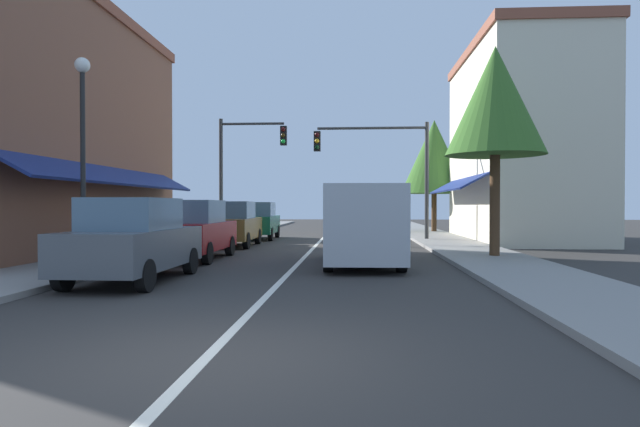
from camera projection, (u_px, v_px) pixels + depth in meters
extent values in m
plane|color=#33302D|center=(319.00, 243.00, 23.70)|extent=(80.00, 80.00, 0.00)
cube|color=gray|center=(194.00, 241.00, 24.05)|extent=(2.60, 56.00, 0.12)
cube|color=gray|center=(447.00, 242.00, 23.35)|extent=(2.60, 56.00, 0.12)
cube|color=silver|center=(319.00, 243.00, 23.70)|extent=(0.14, 52.00, 0.01)
cube|color=brown|center=(15.00, 132.00, 18.28)|extent=(5.98, 14.00, 8.16)
cube|color=brown|center=(14.00, 3.00, 18.21)|extent=(6.18, 14.20, 0.40)
cube|color=slate|center=(101.00, 212.00, 18.13)|extent=(0.08, 10.64, 1.80)
cube|color=navy|center=(118.00, 176.00, 18.07)|extent=(1.27, 11.76, 0.73)
cube|color=slate|center=(48.00, 50.00, 14.99)|extent=(0.08, 1.10, 1.30)
cube|color=slate|center=(137.00, 96.00, 21.14)|extent=(0.08, 1.10, 1.30)
cube|color=beige|center=(519.00, 148.00, 25.05)|extent=(4.62, 10.00, 8.47)
cube|color=brown|center=(520.00, 51.00, 24.99)|extent=(4.82, 10.20, 0.40)
cube|color=slate|center=(469.00, 210.00, 25.24)|extent=(0.08, 7.60, 1.80)
cube|color=navy|center=(456.00, 184.00, 25.26)|extent=(1.27, 8.40, 0.73)
cube|color=slate|center=(481.00, 99.00, 22.97)|extent=(0.08, 1.10, 1.30)
cube|color=slate|center=(461.00, 116.00, 27.36)|extent=(0.08, 1.10, 1.30)
cube|color=#4C5156|center=(134.00, 248.00, 11.54)|extent=(1.76, 4.12, 0.80)
cube|color=slate|center=(132.00, 214.00, 11.43)|extent=(1.54, 2.01, 0.66)
cylinder|color=black|center=(125.00, 260.00, 12.95)|extent=(0.21, 0.62, 0.62)
cylinder|color=black|center=(190.00, 261.00, 12.83)|extent=(0.21, 0.62, 0.62)
cylinder|color=black|center=(63.00, 275.00, 10.25)|extent=(0.21, 0.62, 0.62)
cylinder|color=black|center=(145.00, 276.00, 10.14)|extent=(0.21, 0.62, 0.62)
cube|color=maroon|center=(193.00, 236.00, 16.28)|extent=(1.72, 4.10, 0.80)
cube|color=slate|center=(192.00, 211.00, 16.17)|extent=(1.52, 2.00, 0.66)
cylinder|color=black|center=(182.00, 246.00, 17.69)|extent=(0.20, 0.62, 0.62)
cylinder|color=black|center=(230.00, 246.00, 17.59)|extent=(0.20, 0.62, 0.62)
cylinder|color=black|center=(150.00, 253.00, 14.99)|extent=(0.20, 0.62, 0.62)
cylinder|color=black|center=(207.00, 253.00, 14.89)|extent=(0.20, 0.62, 0.62)
cube|color=brown|center=(233.00, 228.00, 21.53)|extent=(1.80, 4.13, 0.80)
cube|color=slate|center=(232.00, 210.00, 21.42)|extent=(1.56, 2.03, 0.66)
cylinder|color=black|center=(221.00, 237.00, 22.92)|extent=(0.21, 0.62, 0.62)
cylinder|color=black|center=(258.00, 237.00, 22.85)|extent=(0.21, 0.62, 0.62)
cylinder|color=black|center=(204.00, 241.00, 20.22)|extent=(0.21, 0.62, 0.62)
cylinder|color=black|center=(246.00, 241.00, 20.15)|extent=(0.21, 0.62, 0.62)
cube|color=#0F4C33|center=(258.00, 224.00, 26.18)|extent=(1.84, 4.15, 0.80)
cube|color=slate|center=(257.00, 209.00, 26.07)|extent=(1.58, 2.04, 0.66)
cylinder|color=black|center=(246.00, 231.00, 27.56)|extent=(0.22, 0.63, 0.62)
cylinder|color=black|center=(277.00, 231.00, 27.51)|extent=(0.22, 0.63, 0.62)
cylinder|color=black|center=(236.00, 234.00, 24.86)|extent=(0.22, 0.63, 0.62)
cylinder|color=black|center=(271.00, 234.00, 24.80)|extent=(0.22, 0.63, 0.62)
cube|color=#B2B7BC|center=(362.00, 222.00, 14.75)|extent=(2.09, 5.05, 1.90)
cube|color=slate|center=(359.00, 206.00, 17.14)|extent=(1.73, 0.32, 0.84)
cube|color=black|center=(359.00, 241.00, 17.34)|extent=(1.87, 0.25, 0.24)
cylinder|color=black|center=(331.00, 247.00, 16.34)|extent=(0.26, 0.73, 0.72)
cylinder|color=black|center=(390.00, 248.00, 16.28)|extent=(0.26, 0.73, 0.72)
cylinder|color=black|center=(328.00, 257.00, 13.25)|extent=(0.26, 0.73, 0.72)
cylinder|color=black|center=(401.00, 257.00, 13.18)|extent=(0.26, 0.73, 0.72)
cylinder|color=#333333|center=(427.00, 182.00, 24.57)|extent=(0.18, 0.18, 5.37)
cylinder|color=#333333|center=(372.00, 128.00, 24.69)|extent=(4.93, 0.12, 0.12)
cube|color=black|center=(317.00, 141.00, 24.68)|extent=(0.30, 0.24, 0.90)
sphere|color=#420F0F|center=(317.00, 135.00, 24.54)|extent=(0.20, 0.20, 0.20)
sphere|color=yellow|center=(317.00, 141.00, 24.55)|extent=(0.20, 0.20, 0.20)
sphere|color=#0C3316|center=(317.00, 147.00, 24.55)|extent=(0.20, 0.20, 0.20)
cylinder|color=#333333|center=(221.00, 179.00, 26.02)|extent=(0.18, 0.18, 5.74)
cylinder|color=#333333|center=(252.00, 124.00, 25.88)|extent=(3.03, 0.12, 0.12)
cube|color=black|center=(284.00, 136.00, 25.61)|extent=(0.30, 0.24, 0.90)
sphere|color=#420F0F|center=(283.00, 129.00, 25.48)|extent=(0.20, 0.20, 0.20)
sphere|color=#3D2D0C|center=(283.00, 135.00, 25.48)|extent=(0.20, 0.20, 0.20)
sphere|color=green|center=(283.00, 141.00, 25.49)|extent=(0.20, 0.20, 0.20)
cylinder|color=black|center=(83.00, 173.00, 13.10)|extent=(0.12, 0.12, 4.79)
sphere|color=white|center=(82.00, 65.00, 13.06)|extent=(0.36, 0.36, 0.36)
cylinder|color=#4C331E|center=(495.00, 200.00, 16.31)|extent=(0.30, 0.30, 3.56)
cone|color=#386626|center=(495.00, 101.00, 16.27)|extent=(2.95, 2.95, 3.25)
cylinder|color=#4C331E|center=(434.00, 208.00, 31.73)|extent=(0.30, 0.30, 2.90)
cone|color=#386626|center=(434.00, 157.00, 31.69)|extent=(3.87, 3.87, 4.26)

